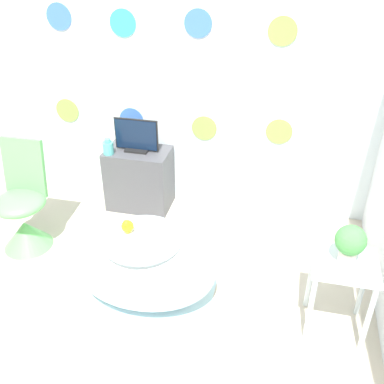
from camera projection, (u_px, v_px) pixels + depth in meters
The scene contains 10 objects.
wall_back_dotted at pixel (166, 56), 3.55m from camera, with size 4.44×0.05×2.60m.
rug at pixel (137, 308), 3.00m from camera, with size 0.95×0.96×0.01m.
bathtub at pixel (144, 266), 2.98m from camera, with size 0.97×0.64×0.50m.
rubber_duck at pixel (127, 226), 2.87m from camera, with size 0.08×0.09×0.10m.
chair at pixel (24, 217), 3.45m from camera, with size 0.39×0.39×0.86m.
tv_cabinet at pixel (139, 179), 3.94m from camera, with size 0.54×0.35×0.55m.
tv at pixel (136, 137), 3.74m from camera, with size 0.37×0.12×0.28m.
vase at pixel (108, 147), 3.72m from camera, with size 0.09×0.09×0.13m.
side_table at pixel (342, 277), 2.66m from camera, with size 0.38×0.35×0.53m.
potted_plant_left at pixel (350, 242), 2.52m from camera, with size 0.18×0.18×0.25m.
Camera 1 is at (1.02, -1.36, 2.23)m, focal length 42.00 mm.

